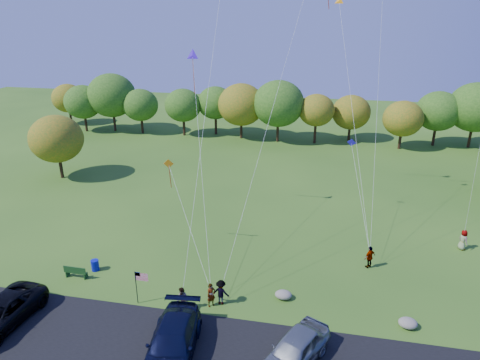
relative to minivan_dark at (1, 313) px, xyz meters
The scene contains 16 objects.
ground 12.47m from the minivan_dark, 19.33° to the left, with size 140.00×140.00×0.00m, color #305A19.
asphalt_lane 11.77m from the minivan_dark, ahead, with size 44.00×6.00×0.06m, color black.
treeline 42.23m from the minivan_dark, 73.85° to the left, with size 77.27×27.79×8.31m.
minivan_dark is the anchor object (origin of this frame).
minivan_navy 10.57m from the minivan_dark, ahead, with size 2.43×5.97×1.73m, color black.
minivan_silver 16.88m from the minivan_dark, ahead, with size 1.99×4.94×1.68m, color gray.
flyer_a 12.17m from the minivan_dark, 19.60° to the left, with size 0.58×0.38×1.58m, color #4C4C59.
flyer_b 10.40m from the minivan_dark, 18.62° to the left, with size 0.77×0.60×1.58m, color #4C4C59.
flyer_c 12.79m from the minivan_dark, 20.16° to the left, with size 1.08×0.62×1.67m, color #4C4C59.
flyer_d 23.80m from the minivan_dark, 26.01° to the left, with size 0.99×0.41×1.68m, color #4C4C59.
flyer_e 32.01m from the minivan_dark, 26.79° to the left, with size 0.79×0.52×1.62m, color #4C4C59.
park_bench 5.38m from the minivan_dark, 72.71° to the left, with size 1.64×0.41×0.90m.
trash_barrel 6.73m from the minivan_dark, 68.85° to the left, with size 0.53×0.53×0.80m, color #0A12A2.
flag_assembly 7.95m from the minivan_dark, 25.67° to the left, with size 0.86×0.55×2.31m.
boulder_near 16.77m from the minivan_dark, 19.82° to the left, with size 1.07×0.84×0.54m, color gray.
boulder_far 23.53m from the minivan_dark, 10.87° to the left, with size 1.08×0.90×0.56m, color gray.
Camera 1 is at (5.75, -21.09, 17.07)m, focal length 32.00 mm.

